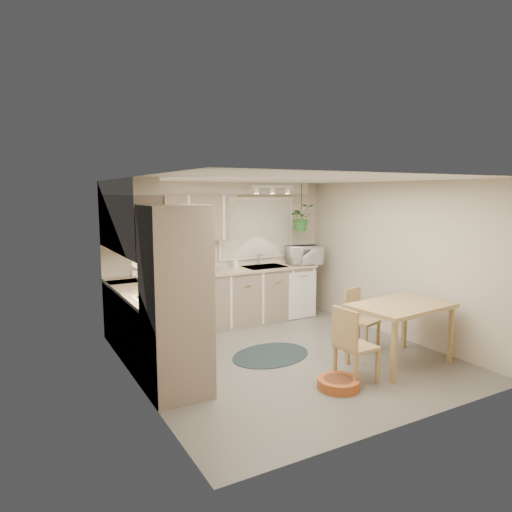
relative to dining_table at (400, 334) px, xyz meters
name	(u,v)px	position (x,y,z in m)	size (l,w,h in m)	color
floor	(286,357)	(-1.18, 0.90, -0.40)	(4.20, 4.20, 0.00)	#69645C
ceiling	(288,179)	(-1.18, 0.90, 2.00)	(4.20, 4.20, 0.00)	white
wall_back	(221,253)	(-1.18, 3.00, 0.80)	(4.00, 0.04, 2.40)	#BDB29C
wall_front	(410,304)	(-1.18, -1.20, 0.80)	(4.00, 0.04, 2.40)	#BDB29C
wall_left	(137,285)	(-3.18, 0.90, 0.80)	(0.04, 4.20, 2.40)	#BDB29C
wall_right	(396,260)	(0.82, 0.90, 0.80)	(0.04, 4.20, 2.40)	#BDB29C
base_cab_left	(144,327)	(-2.88, 1.78, 0.05)	(0.60, 1.85, 0.90)	gray
base_cab_back	(218,300)	(-1.38, 2.70, 0.05)	(3.60, 0.60, 0.90)	gray
counter_left	(144,292)	(-2.87, 1.78, 0.52)	(0.64, 1.89, 0.04)	#C5AC90
counter_back	(218,272)	(-1.38, 2.69, 0.52)	(3.64, 0.64, 0.04)	#C5AC90
oven_stack	(176,302)	(-2.85, 0.53, 0.65)	(0.65, 0.65, 2.10)	gray
wall_oven_face	(203,299)	(-2.53, 0.53, 0.65)	(0.02, 0.56, 0.58)	silver
upper_cab_left	(128,224)	(-3.00, 1.90, 1.42)	(0.35, 2.00, 0.75)	gray
upper_cab_back	(167,218)	(-2.18, 2.83, 1.42)	(2.00, 0.35, 0.75)	gray
soffit_left	(125,187)	(-3.03, 1.90, 1.90)	(0.30, 2.00, 0.20)	#BDB29C
soffit_back	(213,188)	(-1.38, 2.85, 1.90)	(3.60, 0.30, 0.20)	#BDB29C
cooktop	(157,299)	(-2.86, 1.20, 0.54)	(0.52, 0.58, 0.02)	silver
range_hood	(155,262)	(-2.88, 1.20, 1.00)	(0.40, 0.60, 0.14)	silver
window_blinds	(257,228)	(-0.48, 2.97, 1.20)	(1.40, 0.02, 1.00)	beige
window_frame	(257,228)	(-0.48, 2.98, 1.20)	(1.50, 0.02, 1.10)	silver
sink	(265,269)	(-0.48, 2.70, 0.50)	(0.70, 0.48, 0.10)	#95989C
dishwasher_front	(302,295)	(0.12, 2.39, 0.02)	(0.58, 0.01, 0.83)	silver
track_light_bar	(272,186)	(-0.48, 2.45, 1.93)	(0.80, 0.04, 0.04)	silver
wall_clock	(229,195)	(-1.03, 2.97, 1.78)	(0.30, 0.30, 0.03)	gold
dining_table	(400,334)	(0.00, 0.00, 0.00)	(1.27, 0.85, 0.80)	tan
chair_left	(357,344)	(-0.88, -0.17, 0.05)	(0.43, 0.43, 0.91)	tan
chair_back	(363,319)	(-0.02, 0.69, 0.03)	(0.40, 0.40, 0.86)	tan
braided_rug	(271,355)	(-1.32, 1.07, -0.40)	(1.18, 0.89, 0.01)	black
pet_bed	(338,383)	(-1.19, -0.22, -0.34)	(0.49, 0.49, 0.11)	#B04B23
microwave	(304,253)	(0.30, 2.60, 0.74)	(0.60, 0.33, 0.40)	silver
soap_bottle	(234,265)	(-0.99, 2.85, 0.59)	(0.09, 0.20, 0.09)	silver
hanging_plant	(301,220)	(0.22, 2.60, 1.34)	(0.43, 0.48, 0.37)	#29682A
coffee_maker	(161,266)	(-2.34, 2.70, 0.69)	(0.17, 0.21, 0.31)	black
toaster	(198,267)	(-1.72, 2.72, 0.63)	(0.28, 0.16, 0.17)	#95989C
knife_block	(200,265)	(-1.67, 2.75, 0.65)	(0.10, 0.10, 0.23)	tan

